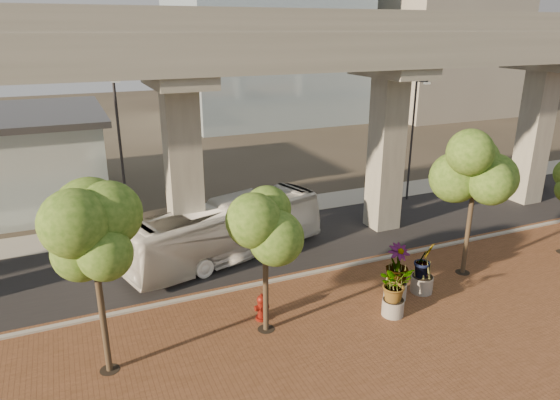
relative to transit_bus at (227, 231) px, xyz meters
name	(u,v)px	position (x,y,z in m)	size (l,w,h in m)	color
ground	(308,256)	(4.04, -1.48, -1.55)	(160.00, 160.00, 0.00)	#342F26
brick_plaza	(399,335)	(4.04, -9.48, -1.52)	(70.00, 13.00, 0.06)	brown
asphalt_road	(293,242)	(4.04, 0.52, -1.53)	(90.00, 8.00, 0.04)	black
curb_strip	(326,270)	(4.04, -3.48, -1.47)	(70.00, 0.25, 0.16)	#A19F96
far_sidewalk	(258,211)	(4.04, 6.02, -1.52)	(90.00, 3.00, 0.06)	#A19F96
transit_viaduct	(294,114)	(4.04, 0.52, 5.74)	(72.00, 5.60, 12.40)	#99988B
midrise_block	(440,25)	(42.04, 34.52, 10.45)	(18.00, 16.00, 24.00)	gray
transit_bus	(227,231)	(0.00, 0.00, 0.00)	(2.61, 11.10, 3.09)	white
parked_car	(522,180)	(24.14, 2.63, -0.82)	(1.52, 4.39, 1.44)	black
fire_hydrant	(262,307)	(-0.54, -6.27, -0.92)	(0.59, 0.53, 1.18)	#65120B
planter_front	(395,286)	(4.65, -8.18, -0.12)	(2.05, 2.05, 2.26)	gray
planter_right	(397,267)	(5.54, -7.11, 0.09)	(2.44, 2.44, 2.60)	#9B988C
planter_left	(424,263)	(7.04, -7.07, -0.01)	(2.21, 2.21, 2.44)	gray
street_tree_far_west	(93,241)	(-6.72, -7.16, 3.50)	(4.11, 4.11, 6.88)	#463928
street_tree_near_west	(265,233)	(-0.66, -7.03, 2.74)	(3.19, 3.19, 5.70)	#463928
street_tree_near_east	(476,169)	(10.16, -6.36, 3.83)	(4.31, 4.31, 7.30)	#463928
streetlamp_west	(120,145)	(-4.29, 5.89, 3.75)	(0.45, 1.32, 9.08)	#29292D
streetlamp_east	(413,132)	(14.65, 3.96, 3.33)	(0.41, 1.21, 8.36)	#2A2A2F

